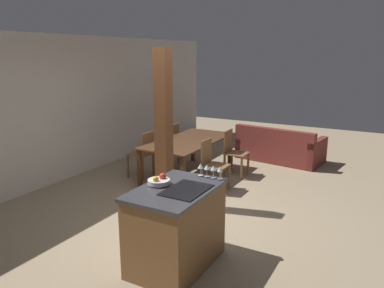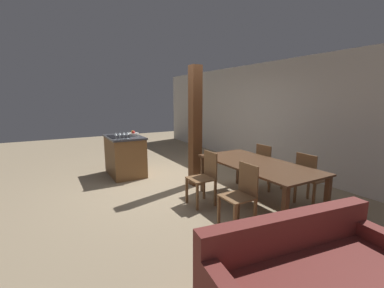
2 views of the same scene
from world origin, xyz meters
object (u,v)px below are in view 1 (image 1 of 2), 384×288
Objects in this scene: wine_glass_near at (220,170)px; timber_post at (164,130)px; wine_glass_end at (201,166)px; dining_table at (189,144)px; kitchen_island at (176,227)px; wine_glass_far at (207,167)px; fruit_bowl at (159,181)px; wine_glass_middle at (213,168)px; dining_chair_far_right at (170,143)px; dining_chair_near_left at (212,164)px; dining_chair_far_left at (143,153)px; couch at (279,148)px; dining_chair_near_right at (233,152)px.

timber_post is (0.93, 1.39, 0.17)m from wine_glass_near.
wine_glass_end reaches higher than dining_table.
wine_glass_far reaches higher than kitchen_island.
fruit_bowl is 0.66m from wine_glass_middle.
fruit_bowl is at bearing -148.57° from timber_post.
wine_glass_far is 1.00× the size of wine_glass_end.
wine_glass_far is 1.54m from timber_post.
kitchen_island is at bearing 156.04° from wine_glass_middle.
wine_glass_near is 0.25m from wine_glass_end.
kitchen_island is 0.82m from wine_glass_near.
wine_glass_near reaches higher than dining_chair_far_right.
wine_glass_near is 2.96m from dining_table.
dining_chair_near_left reaches higher than dining_table.
timber_post is (1.41, 0.86, 0.25)m from fruit_bowl.
wine_glass_end is at bearing 38.45° from dining_chair_far_right.
dining_chair_far_right is (0.95, 0.00, 0.00)m from dining_chair_far_left.
couch is 0.79× the size of timber_post.
wine_glass_middle is 0.07× the size of dining_table.
dining_chair_near_left is at bearing 11.67° from fruit_bowl.
timber_post reaches higher than fruit_bowl.
dining_chair_near_left is (1.88, 0.76, -0.57)m from wine_glass_end.
kitchen_island is at bearing 174.33° from wine_glass_end.
timber_post is (-0.95, 0.38, 0.74)m from dining_chair_near_left.
wine_glass_end is 3.65m from dining_chair_far_right.
dining_chair_near_right and dining_chair_far_left have the same top height.
fruit_bowl is 1.69× the size of wine_glass_far.
wine_glass_middle is 0.17m from wine_glass_end.
wine_glass_near reaches higher than kitchen_island.
dining_chair_far_left is at bearing 50.05° from wine_glass_end.
dining_chair_near_left is 0.37× the size of timber_post.
dining_chair_near_left is 1.00× the size of dining_chair_far_left.
fruit_bowl is 1.69× the size of wine_glass_near.
dining_table is at bearing 57.50° from dining_chair_far_right.
wine_glass_far is at bearing 90.00° from wine_glass_middle.
dining_chair_near_right is at bearing -11.24° from timber_post.
kitchen_island is 1.25× the size of dining_chair_far_right.
wine_glass_near and wine_glass_end have the same top height.
timber_post is (0.93, 1.13, 0.17)m from wine_glass_end.
dining_chair_far_right is at bearing 57.50° from dining_table.
dining_chair_far_left is 3.14m from couch.
dining_chair_far_left is at bearing 122.50° from dining_table.
wine_glass_near is 0.07× the size of dining_table.
couch is (1.50, -0.49, -0.21)m from dining_chair_near_right.
timber_post reaches higher than kitchen_island.
dining_table is at bearing 23.46° from fruit_bowl.
wine_glass_far is 0.08m from wine_glass_end.
wine_glass_middle is 0.17× the size of dining_chair_far_left.
wine_glass_end is at bearing 90.00° from wine_glass_far.
timber_post is at bearing 52.64° from wine_glass_far.
dining_table is 2.35m from couch.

